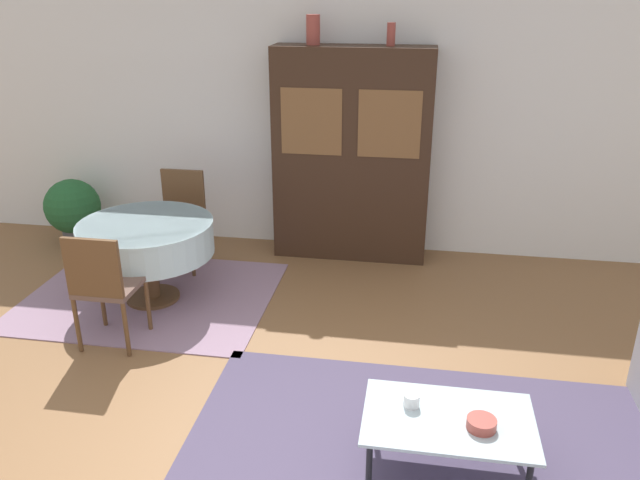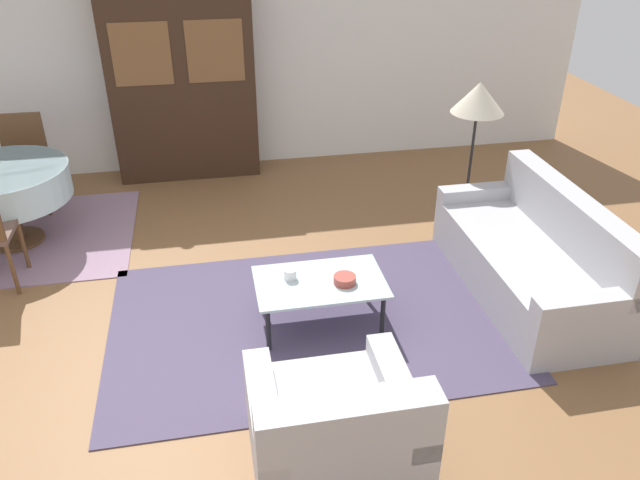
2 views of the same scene
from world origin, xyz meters
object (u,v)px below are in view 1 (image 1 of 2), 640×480
at_px(dining_chair_near, 103,283).
at_px(bowl, 481,424).
at_px(vase_short, 391,34).
at_px(potted_plant, 73,208).
at_px(dining_chair_far, 181,213).
at_px(coffee_table, 448,423).
at_px(vase_tall, 313,30).
at_px(display_cabinet, 352,156).
at_px(cup, 412,400).
at_px(dining_table, 147,239).

xyz_separation_m(dining_chair_near, bowl, (2.77, -1.05, -0.13)).
relative_size(vase_short, potted_plant, 0.29).
bearing_deg(dining_chair_far, dining_chair_near, 90.00).
xyz_separation_m(coffee_table, vase_tall, (-1.33, 3.16, 1.93)).
xyz_separation_m(display_cabinet, cup, (0.72, -3.09, -0.64)).
bearing_deg(coffee_table, potted_plant, 143.53).
height_order(coffee_table, vase_short, vase_short).
xyz_separation_m(vase_tall, potted_plant, (-2.65, -0.22, -1.87)).
distance_m(dining_table, dining_chair_near, 0.81).
bearing_deg(dining_table, dining_chair_near, -90.00).
xyz_separation_m(dining_chair_near, dining_chair_far, (0.00, 1.62, 0.00)).
xyz_separation_m(cup, vase_short, (-0.38, 3.09, 1.82)).
xyz_separation_m(cup, vase_tall, (-1.12, 3.09, 1.85)).
bearing_deg(dining_chair_far, bowl, 136.03).
xyz_separation_m(dining_chair_far, vase_tall, (1.26, 0.55, 1.73)).
relative_size(display_cabinet, potted_plant, 2.93).
height_order(display_cabinet, potted_plant, display_cabinet).
bearing_deg(coffee_table, dining_table, 145.23).
height_order(coffee_table, dining_chair_far, dining_chair_far).
distance_m(display_cabinet, dining_chair_near, 2.78).
xyz_separation_m(dining_table, bowl, (2.77, -1.86, -0.18)).
bearing_deg(display_cabinet, dining_chair_far, -161.76).
bearing_deg(vase_tall, bowl, -64.92).
xyz_separation_m(dining_chair_far, vase_short, (2.00, 0.55, 1.69)).
bearing_deg(cup, vase_short, 96.99).
xyz_separation_m(dining_chair_near, cup, (2.38, -0.92, -0.12)).
relative_size(dining_chair_near, bowl, 5.80).
bearing_deg(bowl, vase_tall, 115.08).
relative_size(dining_chair_near, dining_chair_far, 1.00).
height_order(display_cabinet, dining_table, display_cabinet).
distance_m(coffee_table, vase_short, 3.73).
xyz_separation_m(coffee_table, dining_chair_near, (-2.60, 0.99, 0.20)).
height_order(vase_short, potted_plant, vase_short).
height_order(bowl, potted_plant, potted_plant).
bearing_deg(dining_table, vase_short, 34.12).
distance_m(bowl, vase_short, 3.78).
distance_m(display_cabinet, cup, 3.23).
relative_size(dining_chair_far, vase_short, 4.58).
xyz_separation_m(coffee_table, potted_plant, (-3.98, 2.94, 0.05)).
relative_size(bowl, vase_short, 0.79).
distance_m(dining_table, potted_plant, 1.80).
relative_size(display_cabinet, dining_chair_near, 2.23).
bearing_deg(vase_short, dining_table, -145.88).
bearing_deg(bowl, dining_chair_near, 159.19).
height_order(dining_chair_far, potted_plant, dining_chair_far).
bearing_deg(bowl, dining_table, 146.08).
bearing_deg(display_cabinet, vase_tall, 179.87).
height_order(display_cabinet, bowl, display_cabinet).
height_order(bowl, vase_tall, vase_tall).
xyz_separation_m(vase_tall, vase_short, (0.74, 0.00, -0.03)).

